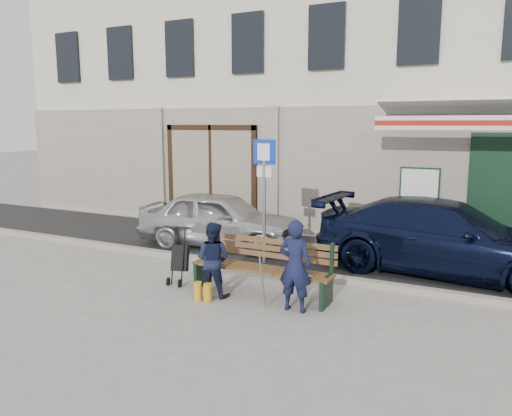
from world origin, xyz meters
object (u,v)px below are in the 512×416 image
Objects in this scene: bench at (259,268)px; man at (295,266)px; car_navy at (445,238)px; stroller at (180,259)px; woman at (213,259)px; car_silver at (220,219)px; parking_sign at (264,184)px.

man reaches higher than bench.
car_navy reaches higher than stroller.
stroller is at bearing 127.65° from car_navy.
woman is 0.91m from stroller.
bench is at bearing 139.55° from car_navy.
car_silver is 1.56× the size of bench.
stroller is at bearing -117.98° from parking_sign.
bench is 0.92m from man.
parking_sign is 2.03× the size of woman.
stroller is (-1.50, -0.09, -0.02)m from bench.
woman is (1.58, -2.90, -0.02)m from car_silver.
car_navy is at bearing 45.45° from bench.
car_silver is 4.22m from man.
man is 2.33m from stroller.
parking_sign is at bearing 112.42° from bench.
bench is 1.51m from stroller.
parking_sign is 2.03m from woman.
man is (3.03, -2.93, 0.06)m from car_silver.
parking_sign is at bearing -132.15° from car_silver.
stroller is (-0.85, 0.28, -0.18)m from woman.
stroller reaches higher than bench.
woman is (-3.23, -2.98, -0.08)m from car_navy.
bench is 0.77m from woman.
parking_sign reaches higher than car_silver.
bench is at bearing -13.39° from stroller.
car_navy is at bearing -141.29° from woman.
car_silver is 2.28m from parking_sign.
car_navy reaches higher than woman.
parking_sign reaches higher than car_navy.
woman is at bearing -2.51° from man.
man is 1.45m from woman.
woman is at bearing -158.69° from car_silver.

